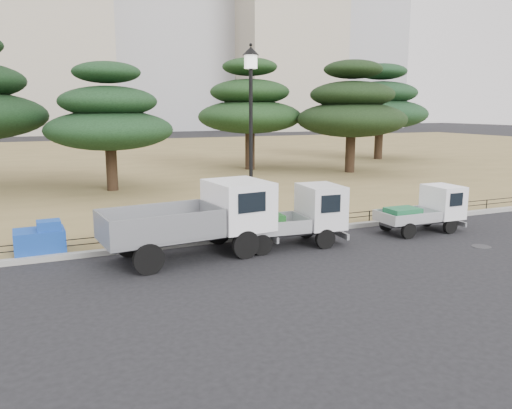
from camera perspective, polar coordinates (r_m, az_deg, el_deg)
name	(u,v)px	position (r m, az deg, el deg)	size (l,w,h in m)	color
ground	(283,260)	(14.68, 3.08, -6.36)	(220.00, 220.00, 0.00)	black
lawn	(124,160)	(43.82, -14.86, 4.95)	(120.00, 56.00, 0.15)	olive
curb	(249,237)	(16.94, -0.80, -3.70)	(120.00, 0.25, 0.16)	gray
truck_large	(198,216)	(14.86, -6.60, -1.37)	(5.18, 2.52, 2.18)	black
truck_kei_front	(296,216)	(16.07, 4.55, -1.34)	(3.71, 1.77, 1.92)	black
truck_kei_rear	(426,209)	(18.82, 18.82, -0.52)	(3.11, 1.35, 1.63)	black
street_lamp	(251,110)	(16.74, -0.59, 10.80)	(0.55, 0.55, 6.17)	black
pipe_fence	(247,225)	(16.98, -0.99, -2.41)	(38.00, 0.04, 0.40)	black
tarp_pile	(41,239)	(16.24, -23.40, -3.63)	(1.46, 1.10, 0.94)	#1644AC
manhole	(481,246)	(17.59, 24.36, -4.39)	(0.60, 0.60, 0.01)	#2D2D30
pine_center_left	(109,117)	(26.82, -16.46, 9.55)	(6.42, 6.42, 6.53)	black
pine_center_right	(250,106)	(34.98, -0.71, 11.23)	(7.15, 7.15, 7.59)	black
pine_east_near	(352,108)	(33.91, 10.89, 10.74)	(7.23, 7.23, 7.31)	black
pine_east_far	(380,105)	(43.61, 14.02, 11.02)	(7.81, 7.81, 7.85)	black
tower_east	(283,8)	(107.07, 3.15, 21.47)	(20.00, 18.00, 48.00)	#AAA08C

